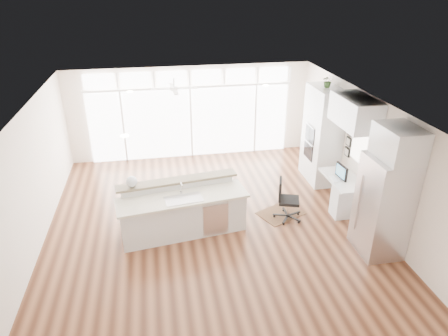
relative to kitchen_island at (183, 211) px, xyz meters
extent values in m
cube|color=#462515|center=(0.61, 0.09, -0.54)|extent=(7.00, 8.00, 0.02)
cube|color=white|center=(0.61, 0.09, 2.17)|extent=(7.00, 8.00, 0.02)
cube|color=white|center=(0.61, 4.09, 0.82)|extent=(7.00, 0.04, 2.70)
cube|color=white|center=(0.61, -3.91, 0.82)|extent=(7.00, 0.04, 2.70)
cube|color=white|center=(-2.89, 0.09, 0.82)|extent=(0.04, 8.00, 2.70)
cube|color=white|center=(4.11, 0.09, 0.82)|extent=(0.04, 8.00, 2.70)
cube|color=white|center=(0.61, 4.03, 0.52)|extent=(5.80, 0.06, 2.08)
cube|color=white|center=(0.61, 4.03, 1.85)|extent=(5.90, 0.06, 0.40)
cube|color=white|center=(4.07, 0.39, 1.02)|extent=(0.04, 0.85, 0.85)
cube|color=white|center=(0.11, 2.89, 1.95)|extent=(1.16, 1.16, 0.32)
cube|color=white|center=(0.61, 0.29, 2.15)|extent=(3.40, 3.00, 0.02)
cube|color=silver|center=(3.78, 1.89, 0.72)|extent=(0.64, 1.20, 2.50)
cube|color=silver|center=(3.74, 0.39, -0.15)|extent=(0.72, 1.30, 0.76)
cube|color=silver|center=(3.78, 0.39, 1.82)|extent=(0.64, 1.30, 0.64)
cube|color=silver|center=(3.72, -1.26, 0.47)|extent=(0.76, 0.90, 2.00)
cube|color=silver|center=(3.78, -1.26, 1.77)|extent=(0.64, 0.90, 0.60)
cube|color=black|center=(4.07, 1.01, 0.87)|extent=(0.06, 0.22, 0.80)
cube|color=silver|center=(0.00, 0.00, 0.00)|extent=(2.80, 1.38, 1.07)
cube|color=#311C0F|center=(2.26, 0.36, -0.53)|extent=(1.18, 1.05, 0.01)
cube|color=black|center=(2.36, 0.13, -0.05)|extent=(0.62, 0.59, 0.96)
sphere|color=silver|center=(-1.00, 0.26, 0.65)|extent=(0.25, 0.25, 0.23)
cube|color=black|center=(3.66, 0.39, 0.41)|extent=(0.12, 0.45, 0.37)
cube|color=white|center=(3.49, 0.39, 0.23)|extent=(0.14, 0.33, 0.02)
imported|color=#325223|center=(3.78, 1.89, 2.09)|extent=(0.32, 0.35, 0.24)
camera|label=1|loc=(-0.43, -7.13, 4.43)|focal=32.00mm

